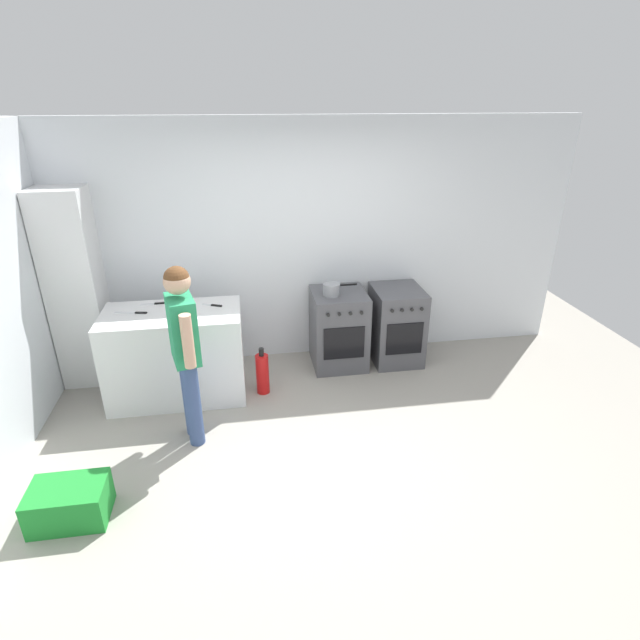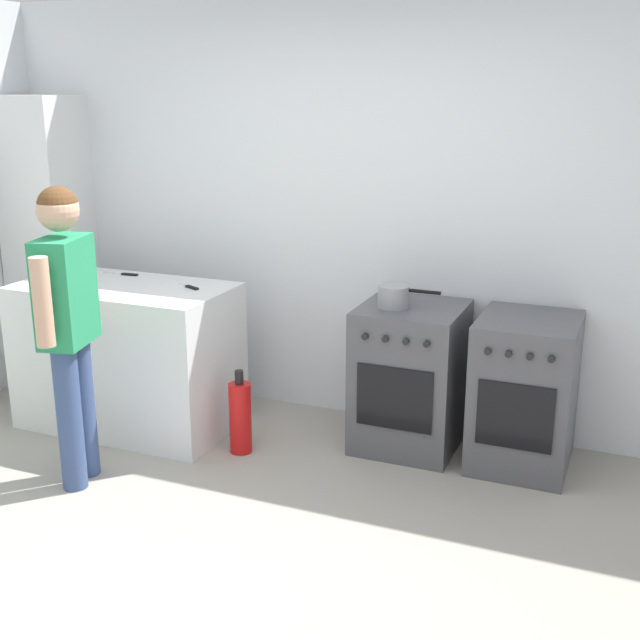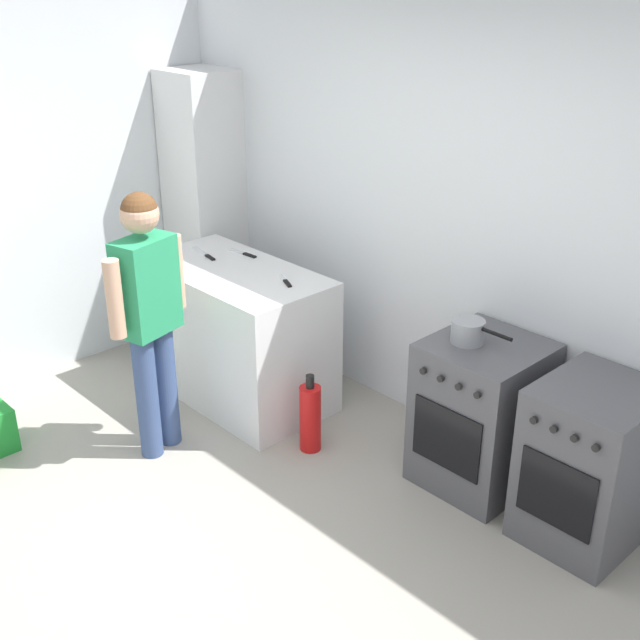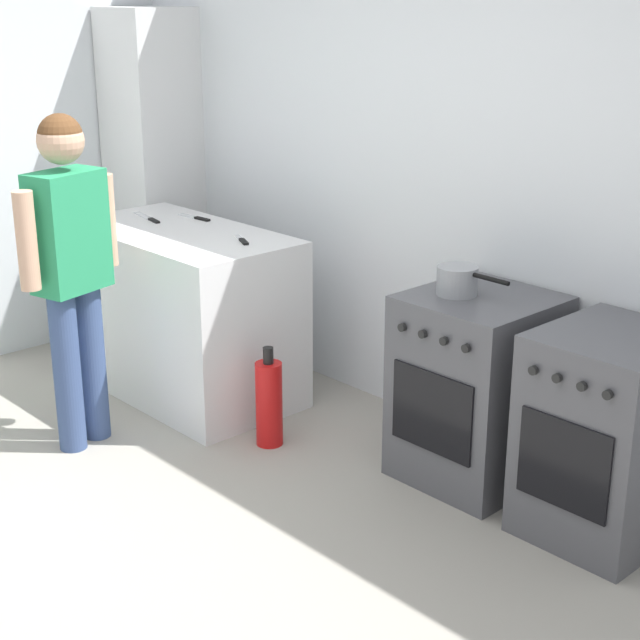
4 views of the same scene
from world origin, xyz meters
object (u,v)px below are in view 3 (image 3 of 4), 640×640
object	(u,v)px
knife_chef	(204,254)
larder_cabinet	(205,208)
knife_paring	(286,282)
knife_utility	(244,253)
person	(148,305)
oven_left	(481,414)
oven_right	(590,464)
fire_extinguisher	(310,417)
pot	(468,331)

from	to	relation	value
knife_chef	larder_cabinet	bearing A→B (deg)	143.41
knife_paring	knife_utility	bearing A→B (deg)	167.29
knife_chef	knife_utility	bearing A→B (deg)	48.34
person	larder_cabinet	world-z (taller)	larder_cabinet
knife_chef	oven_left	bearing A→B (deg)	9.43
oven_right	knife_chef	size ratio (longest dim) A/B	2.74
knife_chef	fire_extinguisher	size ratio (longest dim) A/B	0.62
pot	fire_extinguisher	bearing A→B (deg)	-151.46
larder_cabinet	fire_extinguisher	bearing A→B (deg)	-18.05
pot	person	size ratio (longest dim) A/B	0.23
oven_right	knife_utility	xyz separation A→B (m)	(-2.54, -0.15, 0.48)
knife_utility	knife_chef	size ratio (longest dim) A/B	0.81
knife_utility	pot	bearing A→B (deg)	2.91
oven_right	knife_utility	distance (m)	2.58
oven_left	knife_paring	bearing A→B (deg)	-168.02
knife_utility	knife_paring	bearing A→B (deg)	-12.71
oven_right	knife_paring	distance (m)	2.03
knife_paring	person	distance (m)	0.87
knife_chef	larder_cabinet	world-z (taller)	larder_cabinet
oven_left	knife_paring	xyz separation A→B (m)	(-1.30, -0.28, 0.48)
fire_extinguisher	person	bearing A→B (deg)	-134.28
oven_left	larder_cabinet	xyz separation A→B (m)	(-2.65, 0.10, 0.57)
oven_right	fire_extinguisher	bearing A→B (deg)	-162.61
oven_left	fire_extinguisher	world-z (taller)	oven_left
knife_utility	larder_cabinet	world-z (taller)	larder_cabinet
knife_utility	fire_extinguisher	xyz separation A→B (m)	(1.01, -0.33, -0.69)
person	oven_right	bearing A→B (deg)	27.53
person	fire_extinguisher	size ratio (longest dim) A/B	3.17
oven_left	pot	world-z (taller)	pot
larder_cabinet	oven_left	bearing A→B (deg)	-2.21
person	pot	bearing A→B (deg)	37.22
knife_chef	pot	bearing A→B (deg)	8.30
pot	knife_chef	distance (m)	1.98
oven_left	knife_chef	bearing A→B (deg)	-170.57
oven_right	pot	world-z (taller)	pot
oven_right	oven_left	bearing A→B (deg)	180.00
person	fire_extinguisher	bearing A→B (deg)	45.72
person	larder_cabinet	size ratio (longest dim) A/B	0.79
knife_paring	fire_extinguisher	world-z (taller)	knife_paring
oven_left	pot	xyz separation A→B (m)	(-0.09, -0.05, 0.49)
knife_paring	knife_chef	world-z (taller)	same
larder_cabinet	knife_paring	bearing A→B (deg)	-15.66
oven_right	person	bearing A→B (deg)	-152.47
oven_left	person	bearing A→B (deg)	-143.15
knife_utility	larder_cabinet	bearing A→B (deg)	162.18
pot	knife_utility	xyz separation A→B (m)	(-1.79, -0.09, -0.01)
oven_right	knife_utility	world-z (taller)	knife_utility
oven_left	larder_cabinet	size ratio (longest dim) A/B	0.42
fire_extinguisher	larder_cabinet	distance (m)	2.03
pot	person	xyz separation A→B (m)	(-1.41, -1.07, 0.03)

